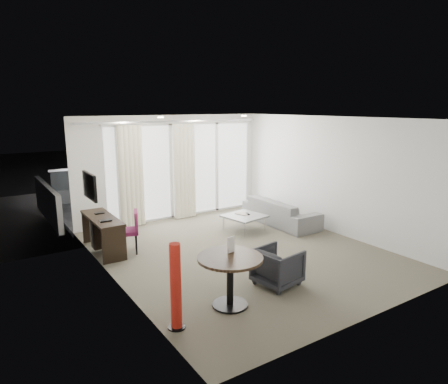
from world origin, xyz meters
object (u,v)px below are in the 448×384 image
desk (103,234)px  desk_chair (127,232)px  tub_armchair (278,267)px  rattan_chair_b (212,185)px  red_lamp (176,287)px  sofa (280,211)px  rattan_chair_a (177,190)px  round_table (230,281)px  coffee_table (244,223)px

desk → desk_chair: desk_chair is taller
tub_armchair → rattan_chair_b: rattan_chair_b is taller
desk → red_lamp: 3.32m
sofa → rattan_chair_a: 3.54m
round_table → red_lamp: red_lamp is taller
desk → red_lamp: red_lamp is taller
desk → red_lamp: size_ratio=1.29×
rattan_chair_b → coffee_table: bearing=-126.8°
desk_chair → rattan_chair_a: 4.20m
desk_chair → sofa: size_ratio=0.40×
round_table → sofa: bearing=39.6°
desk → round_table: bearing=-74.8°
desk → rattan_chair_b: 5.10m
desk → coffee_table: (3.10, -0.45, -0.16)m
desk_chair → tub_armchair: desk_chair is taller
rattan_chair_b → sofa: bearing=-108.8°
desk → rattan_chair_a: (3.06, 2.90, 0.03)m
round_table → desk: bearing=105.2°
sofa → rattan_chair_b: 3.31m
tub_armchair → rattan_chair_b: bearing=-31.1°
round_table → rattan_chair_b: rattan_chair_b is taller
round_table → rattan_chair_b: 6.91m
desk → sofa: size_ratio=0.71×
desk → sofa: bearing=-6.3°
sofa → rattan_chair_b: (0.05, 3.30, 0.11)m
tub_armchair → rattan_chair_a: (1.16, 5.93, 0.08)m
tub_armchair → coffee_table: 2.85m
sofa → rattan_chair_a: size_ratio=2.76×
desk_chair → tub_armchair: size_ratio=1.25×
round_table → coffee_table: size_ratio=1.14×
coffee_table → sofa: sofa is taller
coffee_table → rattan_chair_b: rattan_chair_b is taller
red_lamp → desk: bearing=89.3°
tub_armchair → red_lamp: bearing=88.9°
rattan_chair_a → rattan_chair_b: bearing=-13.2°
sofa → rattan_chair_a: (-1.12, 3.36, 0.07)m
desk → round_table: size_ratio=1.59×
tub_armchair → rattan_chair_b: (2.33, 5.87, 0.11)m
desk_chair → rattan_chair_b: desk_chair is taller
tub_armchair → sofa: size_ratio=0.32×
round_table → rattan_chair_a: 6.48m
round_table → sofa: 4.29m
round_table → tub_armchair: 1.05m
desk_chair → red_lamp: red_lamp is taller
rattan_chair_a → rattan_chair_b: size_ratio=0.91×
red_lamp → coffee_table: red_lamp is taller
coffee_table → rattan_chair_b: (1.13, 3.29, 0.23)m
rattan_chair_a → coffee_table: bearing=-99.6°
sofa → desk_chair: bearing=87.9°
sofa → rattan_chair_b: rattan_chair_b is taller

